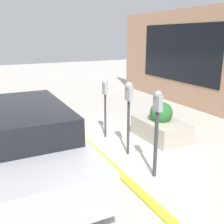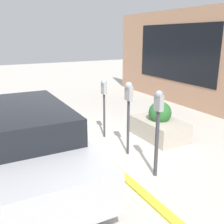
% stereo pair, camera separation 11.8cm
% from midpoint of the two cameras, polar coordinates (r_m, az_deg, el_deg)
% --- Properties ---
extents(ground_plane, '(40.00, 40.00, 0.00)m').
position_cam_midpoint_polar(ground_plane, '(5.63, -1.86, -9.92)').
color(ground_plane, beige).
extents(curb_strip, '(13.50, 0.16, 0.04)m').
position_cam_midpoint_polar(curb_strip, '(5.59, -2.61, -9.90)').
color(curb_strip, gold).
rests_on(curb_strip, ground_plane).
extents(parking_meter_nearest, '(0.17, 0.14, 1.60)m').
position_cam_midpoint_polar(parking_meter_nearest, '(4.61, 9.24, -1.72)').
color(parking_meter_nearest, '#38383D').
rests_on(parking_meter_nearest, ground_plane).
extents(parking_meter_second, '(0.19, 0.16, 1.59)m').
position_cam_midpoint_polar(parking_meter_second, '(5.41, 3.01, 2.42)').
color(parking_meter_second, '#38383D').
rests_on(parking_meter_second, ground_plane).
extents(parking_meter_middle, '(0.17, 0.14, 1.47)m').
position_cam_midpoint_polar(parking_meter_middle, '(6.39, -2.27, 3.76)').
color(parking_meter_middle, '#38383D').
rests_on(parking_meter_middle, ground_plane).
extents(planter_box, '(1.41, 0.87, 0.94)m').
position_cam_midpoint_polar(planter_box, '(6.65, 9.75, -2.80)').
color(planter_box, '#B2A899').
rests_on(planter_box, ground_plane).
extents(parked_car_front, '(4.41, 1.78, 1.37)m').
position_cam_midpoint_polar(parked_car_front, '(4.89, -20.07, -5.50)').
color(parked_car_front, '#B7B7BC').
rests_on(parked_car_front, ground_plane).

